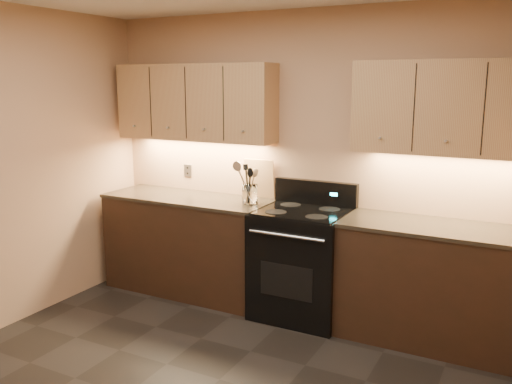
% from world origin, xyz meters
% --- Properties ---
extents(wall_back, '(4.00, 0.04, 2.60)m').
position_xyz_m(wall_back, '(0.00, 2.00, 1.30)').
color(wall_back, tan).
rests_on(wall_back, ground).
extents(counter_left, '(1.62, 0.62, 0.93)m').
position_xyz_m(counter_left, '(-1.10, 1.70, 0.47)').
color(counter_left, black).
rests_on(counter_left, ground).
extents(counter_right, '(1.46, 0.62, 0.93)m').
position_xyz_m(counter_right, '(1.18, 1.70, 0.47)').
color(counter_right, black).
rests_on(counter_right, ground).
extents(stove, '(0.76, 0.68, 1.14)m').
position_xyz_m(stove, '(0.08, 1.68, 0.48)').
color(stove, black).
rests_on(stove, ground).
extents(upper_cab_left, '(1.60, 0.30, 0.70)m').
position_xyz_m(upper_cab_left, '(-1.10, 1.85, 1.80)').
color(upper_cab_left, tan).
rests_on(upper_cab_left, wall_back).
extents(upper_cab_right, '(1.44, 0.30, 0.70)m').
position_xyz_m(upper_cab_right, '(1.18, 1.85, 1.80)').
color(upper_cab_right, tan).
rests_on(upper_cab_right, wall_back).
extents(outlet_plate, '(0.08, 0.01, 0.12)m').
position_xyz_m(outlet_plate, '(-1.30, 1.99, 1.12)').
color(outlet_plate, '#B2B5BA').
rests_on(outlet_plate, wall_back).
extents(utensil_crock, '(0.16, 0.16, 0.17)m').
position_xyz_m(utensil_crock, '(-0.45, 1.72, 1.01)').
color(utensil_crock, white).
rests_on(utensil_crock, counter_left).
extents(cutting_board, '(0.29, 0.08, 0.36)m').
position_xyz_m(cutting_board, '(-0.48, 1.97, 1.11)').
color(cutting_board, '#DDAA77').
rests_on(cutting_board, counter_left).
extents(wooden_spoon, '(0.13, 0.13, 0.31)m').
position_xyz_m(wooden_spoon, '(-0.47, 1.70, 1.09)').
color(wooden_spoon, '#DDAA77').
rests_on(wooden_spoon, utensil_crock).
extents(black_spoon, '(0.09, 0.09, 0.31)m').
position_xyz_m(black_spoon, '(-0.46, 1.73, 1.10)').
color(black_spoon, black).
rests_on(black_spoon, utensil_crock).
extents(black_turner, '(0.16, 0.14, 0.36)m').
position_xyz_m(black_turner, '(-0.44, 1.70, 1.12)').
color(black_turner, black).
rests_on(black_turner, utensil_crock).
extents(steel_spatula, '(0.24, 0.10, 0.37)m').
position_xyz_m(steel_spatula, '(-0.43, 1.72, 1.13)').
color(steel_spatula, silver).
rests_on(steel_spatula, utensil_crock).
extents(steel_skimmer, '(0.24, 0.10, 0.37)m').
position_xyz_m(steel_skimmer, '(-0.42, 1.70, 1.13)').
color(steel_skimmer, silver).
rests_on(steel_skimmer, utensil_crock).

